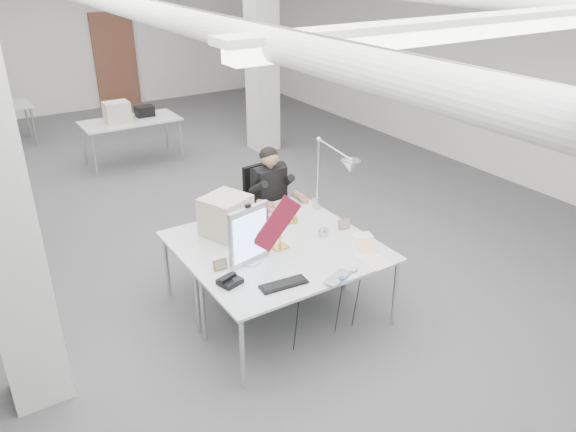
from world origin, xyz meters
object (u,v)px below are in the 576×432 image
Objects in this scene: office_chair at (268,215)px; bankers_lamp at (280,231)px; monitor at (249,235)px; seated_person at (270,184)px; beige_monitor at (226,215)px; desk_phone at (230,281)px; laptop at (342,280)px; architect_lamp at (332,174)px; desk_main at (301,266)px.

office_chair is 1.41m from bankers_lamp.
monitor is 1.53× the size of bankers_lamp.
office_chair is 0.99× the size of seated_person.
monitor is at bearing -132.88° from seated_person.
bankers_lamp is 0.63m from beige_monitor.
seated_person is at bearing 33.18° from desk_phone.
laptop is 0.98m from desk_phone.
monitor is 1.29m from architect_lamp.
laptop is 1.40m from architect_lamp.
desk_phone is at bearing -164.97° from architect_lamp.
laptop is (0.52, -0.72, -0.27)m from monitor.
laptop is at bearing -45.59° from desk_phone.
architect_lamp is at bearing 39.43° from desk_main.
monitor is (-0.37, 0.30, 0.29)m from desk_main.
seated_person is at bearing -95.18° from office_chair.
monitor is at bearing 19.87° from desk_phone.
beige_monitor is at bearing 70.54° from monitor.
bankers_lamp is 0.86× the size of beige_monitor.
architect_lamp is at bearing -77.84° from seated_person.
seated_person is at bearing 100.31° from architect_lamp.
architect_lamp reaches higher than seated_person.
architect_lamp is (1.21, 0.39, 0.21)m from monitor.
desk_phone is (-0.71, -0.31, -0.16)m from bankers_lamp.
beige_monitor is (0.08, 0.63, -0.08)m from monitor.
monitor is at bearing 103.49° from laptop.
beige_monitor is (-0.87, -0.65, 0.48)m from office_chair.
bankers_lamp is (0.00, 0.38, 0.19)m from desk_main.
office_chair reaches higher than laptop.
seated_person is 1.74× the size of monitor.
architect_lamp is (0.70, 1.11, 0.48)m from laptop.
seated_person is 1.56m from monitor.
beige_monitor is 0.43× the size of architect_lamp.
laptop is at bearing -71.00° from desk_main.
laptop is 1.62× the size of desk_phone.
office_chair is at bearing 99.39° from architect_lamp.
bankers_lamp is 0.95m from architect_lamp.
seated_person reaches higher than monitor.
desk_phone reaches higher than laptop.
office_chair is 2.07m from laptop.
bankers_lamp is at bearing -84.14° from beige_monitor.
seated_person is 0.98× the size of architect_lamp.
architect_lamp is at bearing 35.75° from laptop.
monitor is at bearing -131.78° from office_chair.
seated_person reaches higher than laptop.
seated_person is (0.00, -0.05, 0.42)m from office_chair.
monitor reaches higher than desk_main.
office_chair is at bearing 34.13° from desk_phone.
monitor is (-0.95, -1.23, 0.13)m from seated_person.
monitor is at bearing -169.21° from architect_lamp.
seated_person is 1.95m from desk_phone.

